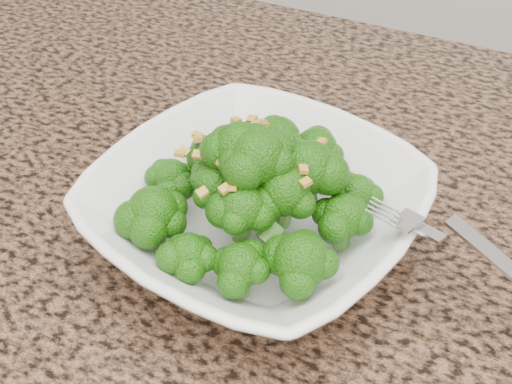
% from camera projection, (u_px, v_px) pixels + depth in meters
% --- Properties ---
extents(bowl, '(0.30, 0.30, 0.06)m').
position_uv_depth(bowl, '(256.00, 210.00, 0.51)').
color(bowl, white).
rests_on(bowl, granite_counter).
extents(broccoli_pile, '(0.22, 0.22, 0.07)m').
position_uv_depth(broccoli_pile, '(256.00, 144.00, 0.47)').
color(broccoli_pile, '#20620B').
rests_on(broccoli_pile, bowl).
extents(garlic_topping, '(0.13, 0.13, 0.01)m').
position_uv_depth(garlic_topping, '(256.00, 99.00, 0.44)').
color(garlic_topping, gold).
rests_on(garlic_topping, broccoli_pile).
extents(fork, '(0.17, 0.09, 0.01)m').
position_uv_depth(fork, '(435.00, 235.00, 0.44)').
color(fork, silver).
rests_on(fork, bowl).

